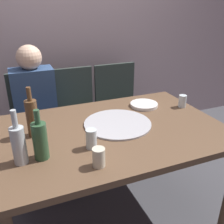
{
  "coord_description": "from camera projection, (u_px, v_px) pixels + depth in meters",
  "views": [
    {
      "loc": [
        -0.55,
        -1.35,
        1.49
      ],
      "look_at": [
        0.06,
        0.14,
        0.78
      ],
      "focal_mm": 40.04,
      "sensor_mm": 36.0,
      "label": 1
    }
  ],
  "objects": [
    {
      "name": "ground_plane",
      "position": [
        112.0,
        212.0,
        1.93
      ],
      "size": [
        8.0,
        8.0,
        0.0
      ],
      "primitive_type": "plane",
      "color": "#424247"
    },
    {
      "name": "back_wall",
      "position": [
        61.0,
        22.0,
        2.57
      ],
      "size": [
        6.0,
        0.1,
        2.6
      ],
      "primitive_type": "cube",
      "color": "#B29EA3",
      "rests_on": "ground_plane"
    },
    {
      "name": "dining_table",
      "position": [
        112.0,
        138.0,
        1.67
      ],
      "size": [
        1.47,
        0.99,
        0.73
      ],
      "color": "brown",
      "rests_on": "ground_plane"
    },
    {
      "name": "pizza_tray",
      "position": [
        118.0,
        123.0,
        1.69
      ],
      "size": [
        0.46,
        0.46,
        0.01
      ],
      "primitive_type": "cylinder",
      "color": "#ADADB2",
      "rests_on": "dining_table"
    },
    {
      "name": "wine_bottle",
      "position": [
        32.0,
        117.0,
        1.51
      ],
      "size": [
        0.07,
        0.07,
        0.31
      ],
      "color": "brown",
      "rests_on": "dining_table"
    },
    {
      "name": "beer_bottle",
      "position": [
        40.0,
        140.0,
        1.29
      ],
      "size": [
        0.08,
        0.08,
        0.28
      ],
      "color": "#2D5133",
      "rests_on": "dining_table"
    },
    {
      "name": "water_bottle",
      "position": [
        19.0,
        144.0,
        1.25
      ],
      "size": [
        0.07,
        0.07,
        0.3
      ],
      "color": "#B2BCC1",
      "rests_on": "dining_table"
    },
    {
      "name": "tumbler_near",
      "position": [
        182.0,
        101.0,
        1.96
      ],
      "size": [
        0.06,
        0.06,
        0.1
      ],
      "primitive_type": "cylinder",
      "color": "silver",
      "rests_on": "dining_table"
    },
    {
      "name": "tumbler_far",
      "position": [
        99.0,
        157.0,
        1.25
      ],
      "size": [
        0.07,
        0.07,
        0.1
      ],
      "primitive_type": "cylinder",
      "color": "beige",
      "rests_on": "dining_table"
    },
    {
      "name": "wine_glass",
      "position": [
        91.0,
        139.0,
        1.4
      ],
      "size": [
        0.06,
        0.06,
        0.12
      ],
      "primitive_type": "cylinder",
      "color": "silver",
      "rests_on": "dining_table"
    },
    {
      "name": "plate_stack",
      "position": [
        144.0,
        105.0,
        1.98
      ],
      "size": [
        0.22,
        0.22,
        0.03
      ],
      "primitive_type": "cylinder",
      "color": "white",
      "rests_on": "dining_table"
    },
    {
      "name": "chair_left",
      "position": [
        36.0,
        115.0,
        2.34
      ],
      "size": [
        0.44,
        0.44,
        0.9
      ],
      "rotation": [
        0.0,
        0.0,
        3.14
      ],
      "color": "#2D3833",
      "rests_on": "ground_plane"
    },
    {
      "name": "chair_middle",
      "position": [
        75.0,
        109.0,
        2.47
      ],
      "size": [
        0.44,
        0.44,
        0.9
      ],
      "rotation": [
        0.0,
        0.0,
        3.14
      ],
      "color": "#2D3833",
      "rests_on": "ground_plane"
    },
    {
      "name": "chair_right",
      "position": [
        119.0,
        102.0,
        2.63
      ],
      "size": [
        0.44,
        0.44,
        0.9
      ],
      "rotation": [
        0.0,
        0.0,
        3.14
      ],
      "color": "#2D3833",
      "rests_on": "ground_plane"
    },
    {
      "name": "guest_in_sweater",
      "position": [
        37.0,
        108.0,
        2.16
      ],
      "size": [
        0.36,
        0.56,
        1.17
      ],
      "rotation": [
        0.0,
        0.0,
        3.14
      ],
      "color": "navy",
      "rests_on": "ground_plane"
    }
  ]
}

